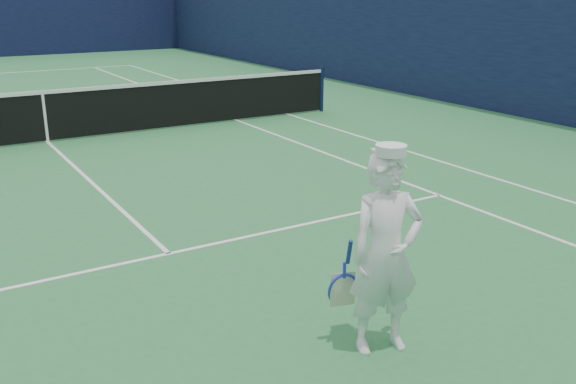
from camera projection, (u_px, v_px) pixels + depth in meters
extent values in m
plane|color=#2C733E|center=(48.00, 142.00, 12.42)|extent=(80.00, 80.00, 0.00)
cube|color=white|center=(289.00, 115.00, 15.13)|extent=(0.06, 23.83, 0.01)
cube|color=white|center=(238.00, 121.00, 14.45)|extent=(0.06, 23.77, 0.01)
cube|color=white|center=(169.00, 254.00, 7.20)|extent=(8.23, 0.06, 0.01)
cube|color=white|center=(48.00, 142.00, 12.42)|extent=(0.06, 12.80, 0.01)
cube|color=#0F1738|center=(437.00, 22.00, 16.75)|extent=(0.12, 36.12, 4.00)
cylinder|color=#141E4C|center=(322.00, 89.00, 15.41)|extent=(0.09, 0.09, 1.07)
cube|color=black|center=(45.00, 117.00, 12.27)|extent=(12.79, 0.02, 0.92)
cube|color=white|center=(42.00, 92.00, 12.12)|extent=(12.79, 0.04, 0.07)
cube|color=white|center=(45.00, 119.00, 12.28)|extent=(0.05, 0.03, 0.94)
imported|color=white|center=(386.00, 254.00, 5.09)|extent=(0.69, 0.54, 1.67)
cylinder|color=white|center=(391.00, 150.00, 4.83)|extent=(0.24, 0.24, 0.08)
cube|color=white|center=(384.00, 150.00, 4.96)|extent=(0.20, 0.14, 0.02)
cylinder|color=navy|center=(349.00, 252.00, 5.08)|extent=(0.06, 0.10, 0.22)
cube|color=#2233B9|center=(344.00, 270.00, 5.18)|extent=(0.03, 0.02, 0.14)
torus|color=#2233B9|center=(343.00, 289.00, 5.30)|extent=(0.31, 0.17, 0.29)
cube|color=beige|center=(343.00, 289.00, 5.30)|extent=(0.21, 0.06, 0.30)
sphere|color=yellow|center=(410.00, 237.00, 5.22)|extent=(0.07, 0.07, 0.07)
sphere|color=yellow|center=(414.00, 232.00, 5.25)|extent=(0.07, 0.07, 0.07)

